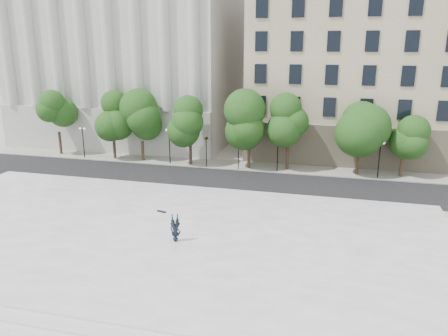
{
  "coord_description": "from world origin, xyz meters",
  "views": [
    {
      "loc": [
        12.51,
        -25.07,
        14.0
      ],
      "look_at": [
        3.65,
        10.0,
        3.71
      ],
      "focal_mm": 35.0,
      "sensor_mm": 36.0,
      "label": 1
    }
  ],
  "objects": [
    {
      "name": "building_east",
      "position": [
        20.0,
        38.91,
        11.14
      ],
      "size": [
        36.0,
        26.15,
        23.0
      ],
      "color": "beige",
      "rests_on": "ground"
    },
    {
      "name": "far_sidewalk",
      "position": [
        0.0,
        24.0,
        0.06
      ],
      "size": [
        60.0,
        4.0,
        0.12
      ],
      "primitive_type": "cube",
      "color": "#A6A299",
      "rests_on": "ground"
    },
    {
      "name": "plaza_steps",
      "position": [
        -0.0,
        -8.9,
        0.12
      ],
      "size": [
        44.0,
        3.0,
        0.3
      ],
      "color": "white",
      "rests_on": "ground"
    },
    {
      "name": "street",
      "position": [
        0.0,
        18.0,
        0.01
      ],
      "size": [
        60.0,
        8.0,
        0.02
      ],
      "primitive_type": "cube",
      "color": "black",
      "rests_on": "ground"
    },
    {
      "name": "traffic_light_east",
      "position": [
        2.24,
        22.3,
        3.78
      ],
      "size": [
        0.87,
        1.98,
        4.28
      ],
      "color": "black",
      "rests_on": "ground"
    },
    {
      "name": "street_trees",
      "position": [
        0.64,
        23.41,
        5.22
      ],
      "size": [
        45.57,
        5.26,
        7.87
      ],
      "color": "#382619",
      "rests_on": "ground"
    },
    {
      "name": "person_lying",
      "position": [
        2.17,
        1.78,
        0.73
      ],
      "size": [
        1.38,
        2.16,
        0.55
      ],
      "primitive_type": "imported",
      "rotation": [
        -1.54,
        0.0,
        0.35
      ],
      "color": "black",
      "rests_on": "plaza"
    },
    {
      "name": "ground",
      "position": [
        0.0,
        0.0,
        0.0
      ],
      "size": [
        160.0,
        160.0,
        0.0
      ],
      "primitive_type": "plane",
      "color": "#B4B2AA",
      "rests_on": "ground"
    },
    {
      "name": "lamp_posts",
      "position": [
        0.11,
        22.6,
        2.9
      ],
      "size": [
        36.22,
        0.28,
        4.35
      ],
      "color": "black",
      "rests_on": "ground"
    },
    {
      "name": "skateboard",
      "position": [
        -0.94,
        6.76,
        0.49
      ],
      "size": [
        0.86,
        0.4,
        0.09
      ],
      "primitive_type": "cube",
      "rotation": [
        0.0,
        0.0,
        -0.24
      ],
      "color": "black",
      "rests_on": "plaza"
    },
    {
      "name": "plaza",
      "position": [
        0.0,
        3.0,
        0.23
      ],
      "size": [
        44.0,
        22.0,
        0.45
      ],
      "primitive_type": "cube",
      "color": "white",
      "rests_on": "ground"
    },
    {
      "name": "building_west",
      "position": [
        -17.0,
        38.57,
        12.89
      ],
      "size": [
        31.5,
        27.65,
        25.6
      ],
      "color": "#B6B5B1",
      "rests_on": "ground"
    },
    {
      "name": "traffic_light_west",
      "position": [
        -1.58,
        22.3,
        3.77
      ],
      "size": [
        0.64,
        1.95,
        4.27
      ],
      "color": "black",
      "rests_on": "ground"
    }
  ]
}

